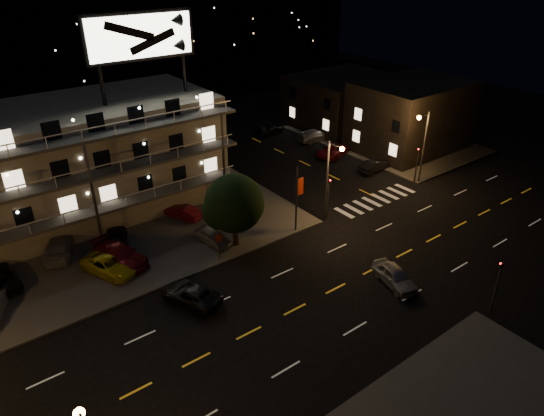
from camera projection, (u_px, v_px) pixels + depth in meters
ground at (316, 299)px, 35.68m from camera, size 140.00×140.00×0.00m
curb_nw at (43, 243)px, 42.27m from camera, size 44.00×24.00×0.15m
curb_ne at (383, 139)px, 65.66m from camera, size 16.00×24.00×0.15m
motel at (65, 163)px, 44.67m from camera, size 28.00×13.80×18.10m
side_bldg_front at (411, 116)px, 60.87m from camera, size 14.06×10.00×8.50m
side_bldg_back at (343, 101)px, 69.67m from camera, size 14.06×12.00×7.00m
streetlight_nc at (330, 174)px, 43.44m from camera, size 0.44×1.92×8.00m
streetlight_ne at (423, 141)px, 50.95m from camera, size 1.92×0.44×8.00m
signal_nw at (329, 194)px, 45.23m from camera, size 0.20×0.27×4.60m
signal_sw at (498, 282)px, 33.28m from camera, size 0.20×0.27×4.60m
signal_ne at (417, 161)px, 52.14m from camera, size 0.27×0.20×4.60m
banner_north at (297, 197)px, 42.68m from camera, size 0.83×0.16×6.40m
stop_sign at (219, 243)px, 39.31m from camera, size 0.91×0.11×2.61m
tree at (234, 205)px, 40.13m from camera, size 5.17×4.98×6.51m
lot_car_2 at (109, 265)px, 38.03m from camera, size 3.87×5.24×1.32m
lot_car_3 at (120, 254)px, 39.20m from camera, size 3.61×5.72×1.54m
lot_car_4 at (213, 237)px, 41.84m from camera, size 2.11×4.02×1.30m
lot_car_7 at (59, 246)px, 40.33m from camera, size 4.03×5.67×1.53m
lot_car_8 at (117, 238)px, 41.39m from camera, size 3.15×4.84×1.53m
lot_car_9 at (183, 212)px, 45.84m from camera, size 2.66×3.99×1.24m
side_car_0 at (375, 166)px, 55.86m from camera, size 4.33×1.81×1.39m
side_car_1 at (334, 150)px, 60.10m from camera, size 5.87×4.20×1.49m
side_car_2 at (315, 135)px, 64.85m from camera, size 5.36×2.52×1.51m
side_car_3 at (269, 129)px, 67.12m from camera, size 4.53×2.29×1.48m
road_car_east at (395, 276)px, 36.93m from camera, size 2.71×4.56×1.46m
road_car_west at (191, 294)px, 35.07m from camera, size 3.82×5.25×1.33m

